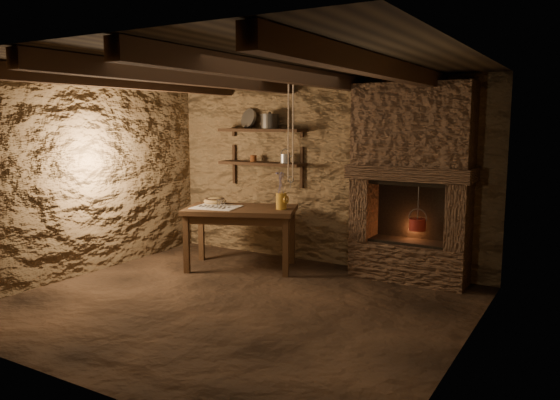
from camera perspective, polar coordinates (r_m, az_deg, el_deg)
The scene contains 25 objects.
floor at distance 5.73m, azimuth -4.65°, elevation -10.82°, with size 4.50×4.50×0.00m, color black.
back_wall at distance 7.17m, azimuth 4.52°, elevation 2.85°, with size 4.50×0.04×2.40m, color brown.
front_wall at distance 4.02m, azimuth -21.58°, elevation -1.87°, with size 4.50×0.04×2.40m, color brown.
left_wall at distance 7.00m, azimuth -19.99°, elevation 2.26°, with size 0.04×4.00×2.40m, color brown.
right_wall at distance 4.55m, azimuth 18.97°, elevation -0.63°, with size 0.04×4.00×2.40m, color brown.
ceiling at distance 5.45m, azimuth -4.95°, elevation 13.82°, with size 4.50×4.00×0.04m, color black.
beam_far_left at distance 6.42m, azimuth -16.13°, elevation 11.86°, with size 0.14×3.95×0.16m, color black.
beam_mid_left at distance 5.74m, azimuth -9.10°, elevation 12.55°, with size 0.14×3.95×0.16m, color black.
beam_mid_right at distance 5.16m, azimuth -0.30°, elevation 13.16°, with size 0.14×3.95×0.16m, color black.
beam_far_right at distance 4.73m, azimuth 10.44°, elevation 13.48°, with size 0.14×3.95×0.16m, color black.
shelf_lower at distance 7.44m, azimuth -1.92°, elevation 3.84°, with size 1.25×0.30×0.04m, color black.
shelf_upper at distance 7.42m, azimuth -1.94°, elevation 7.30°, with size 1.25×0.30×0.04m, color black.
hearth at distance 6.50m, azimuth 13.55°, elevation 2.33°, with size 1.43×0.51×2.30m.
work_table at distance 6.99m, azimuth -4.10°, elevation -3.73°, with size 1.57×1.25×0.79m.
linen_cloth at distance 6.96m, azimuth -6.66°, elevation -0.74°, with size 0.56×0.45×0.01m, color beige.
pewter_cutlery_row at distance 6.95m, azimuth -6.75°, elevation -0.68°, with size 0.47×0.18×0.01m, color gray, non-canonical shape.
drinking_glasses at distance 7.03m, azimuth -6.01°, elevation -0.31°, with size 0.18×0.05×0.07m, color silver, non-canonical shape.
stoneware_jug at distance 6.74m, azimuth 0.16°, elevation 0.71°, with size 0.17×0.17×0.47m.
wooden_bowl at distance 7.27m, azimuth -6.82°, elevation -0.12°, with size 0.30×0.30×0.10m, color olive.
iron_stockpot at distance 7.35m, azimuth -1.10°, elevation 8.15°, with size 0.24×0.24×0.18m, color #2D2B28.
tin_pan at distance 7.66m, azimuth -3.31°, elevation 8.51°, with size 0.28×0.28×0.04m, color #9E9E99.
small_kettle at distance 7.24m, azimuth 0.54°, elevation 4.36°, with size 0.18×0.13×0.19m, color #9E9E99, non-canonical shape.
rusty_tin at distance 7.51m, azimuth -2.80°, elevation 4.36°, with size 0.09×0.09×0.09m, color #5B2912.
red_pot at distance 6.49m, azimuth 14.17°, elevation -2.41°, with size 0.23×0.23×0.54m.
hanging_ropes at distance 6.28m, azimuth 1.12°, elevation 7.61°, with size 0.08×0.08×1.20m, color #C4AA8A, non-canonical shape.
Camera 1 is at (3.15, -4.41, 1.86)m, focal length 35.00 mm.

